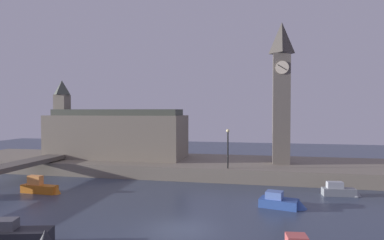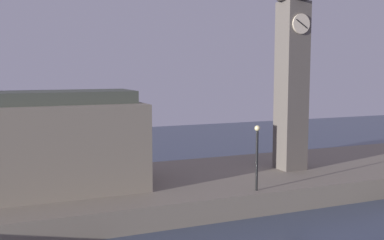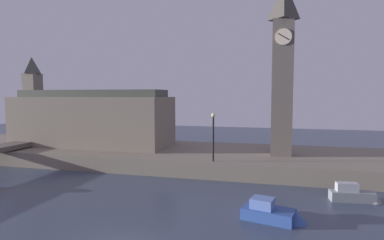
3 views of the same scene
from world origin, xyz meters
The scene contains 3 objects.
far_embankment centered at (0.00, 20.00, 0.75)m, with size 70.00×12.00×1.50m, color slate.
clock_tower centered at (7.51, 19.47, 10.05)m, with size 2.14×2.19×16.51m.
streetlamp centered at (1.72, 14.78, 4.11)m, with size 0.36×0.36×4.23m.
Camera 2 is at (-13.25, -10.18, 9.27)m, focal length 42.88 mm.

